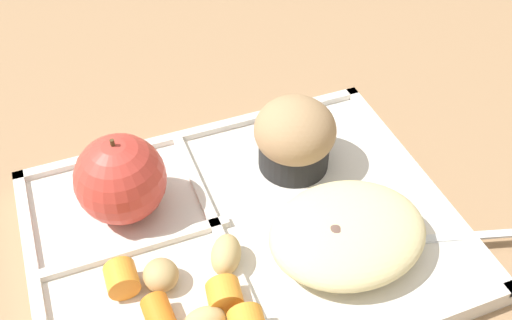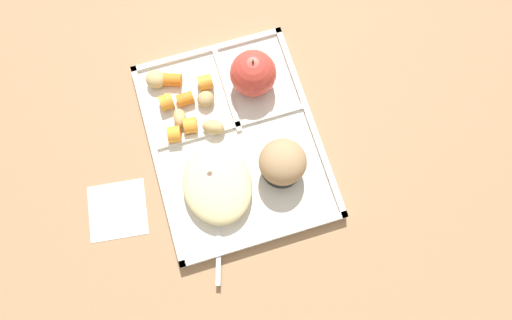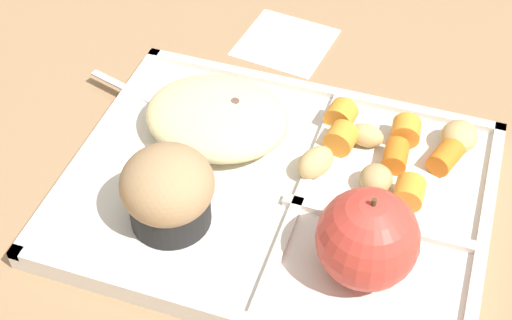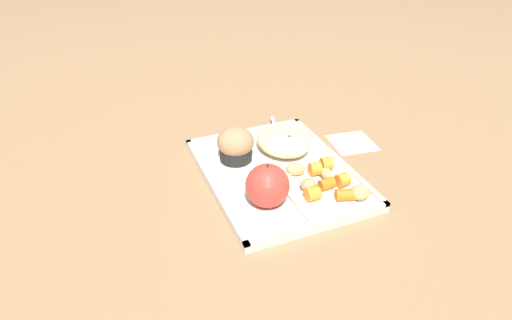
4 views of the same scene
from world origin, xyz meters
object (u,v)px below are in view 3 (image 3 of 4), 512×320
Objects in this scene: bran_muffin at (168,191)px; plastic_fork at (166,108)px; lunch_tray at (278,193)px; green_apple at (368,239)px.

bran_muffin is 0.49× the size of plastic_fork.
plastic_fork is at bearing -64.54° from bran_muffin.
lunch_tray is 2.33× the size of plastic_fork.
green_apple is 0.25m from plastic_fork.
lunch_tray is 4.28× the size of green_apple.
green_apple reaches higher than lunch_tray.
plastic_fork is at bearing -29.25° from green_apple.
lunch_tray is 0.11m from green_apple.
bran_muffin reaches higher than lunch_tray.
lunch_tray is 0.15m from plastic_fork.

